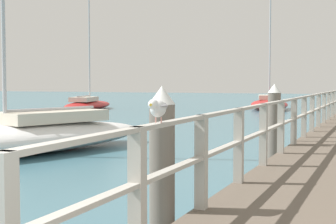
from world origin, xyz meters
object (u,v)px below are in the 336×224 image
(boat_0, at_px, (22,136))
(boat_2, at_px, (88,104))
(seagull_foreground, at_px, (158,108))
(dock_piling_far, at_px, (274,125))
(dock_piling_near, at_px, (162,169))
(boat_4, at_px, (269,104))

(boat_0, relative_size, boat_2, 1.23)
(seagull_foreground, bearing_deg, boat_0, -54.47)
(dock_piling_far, bearing_deg, boat_0, -175.15)
(dock_piling_far, xyz_separation_m, seagull_foreground, (0.38, -7.24, 0.72))
(seagull_foreground, height_order, boat_0, boat_0)
(dock_piling_near, relative_size, boat_4, 0.23)
(seagull_foreground, xyz_separation_m, boat_4, (-5.27, 30.66, -1.26))
(seagull_foreground, distance_m, boat_4, 31.14)
(boat_2, bearing_deg, dock_piling_far, -60.48)
(dock_piling_far, height_order, seagull_foreground, dock_piling_far)
(dock_piling_near, xyz_separation_m, boat_0, (-6.44, 5.72, -0.47))
(dock_piling_far, distance_m, boat_2, 24.07)
(dock_piling_far, relative_size, boat_2, 0.22)
(dock_piling_far, height_order, boat_0, boat_0)
(boat_0, bearing_deg, boat_4, -75.09)
(boat_0, distance_m, boat_2, 20.89)
(dock_piling_near, distance_m, dock_piling_far, 6.27)
(boat_0, xyz_separation_m, boat_2, (-9.44, 18.63, -0.09))
(dock_piling_far, xyz_separation_m, boat_2, (-15.87, 18.08, -0.55))
(boat_0, distance_m, boat_4, 24.02)
(boat_0, xyz_separation_m, boat_4, (1.55, 23.97, -0.06))
(dock_piling_near, xyz_separation_m, seagull_foreground, (0.38, -0.97, 0.72))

